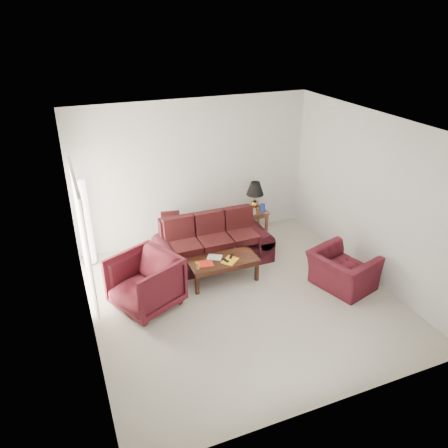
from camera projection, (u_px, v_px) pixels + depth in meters
name	position (u px, v px, depth m)	size (l,w,h in m)	color
floor	(242.00, 298.00, 7.61)	(5.00, 5.00, 0.00)	beige
blinds	(82.00, 235.00, 7.40)	(0.10, 2.00, 2.16)	silver
sofa	(213.00, 241.00, 8.49)	(2.26, 0.98, 0.92)	black
throw_pillow	(171.00, 220.00, 8.81)	(0.37, 0.11, 0.37)	black
end_table	(254.00, 222.00, 9.69)	(0.52, 0.52, 0.56)	#4F221B
table_lamp	(255.00, 196.00, 9.48)	(0.38, 0.38, 0.64)	#B88239
clock	(253.00, 212.00, 9.34)	(0.14, 0.05, 0.14)	#BDBCC1
blue_canister	(263.00, 208.00, 9.47)	(0.11, 0.11, 0.17)	#1A32AA
picture_frame	(246.00, 205.00, 9.63)	(0.13, 0.02, 0.16)	silver
floor_lamp	(85.00, 223.00, 8.28)	(0.28, 0.28, 1.74)	white
armchair_left	(145.00, 282.00, 7.22)	(0.99, 1.02, 0.93)	#450F18
armchair_right	(342.00, 270.00, 7.78)	(1.04, 0.91, 0.68)	#440F18
coffee_table	(222.00, 269.00, 8.04)	(1.27, 0.63, 0.44)	black
magazine_red	(204.00, 264.00, 7.76)	(0.31, 0.23, 0.02)	#B42212
magazine_white	(215.00, 257.00, 7.97)	(0.26, 0.19, 0.01)	beige
magazine_orange	(230.00, 261.00, 7.86)	(0.30, 0.22, 0.02)	#F1A91C
remote_a	(225.00, 260.00, 7.85)	(0.05, 0.16, 0.02)	black
remote_b	(231.00, 256.00, 7.97)	(0.05, 0.16, 0.02)	black
yellow_glass	(198.00, 266.00, 7.61)	(0.07, 0.07, 0.12)	gold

